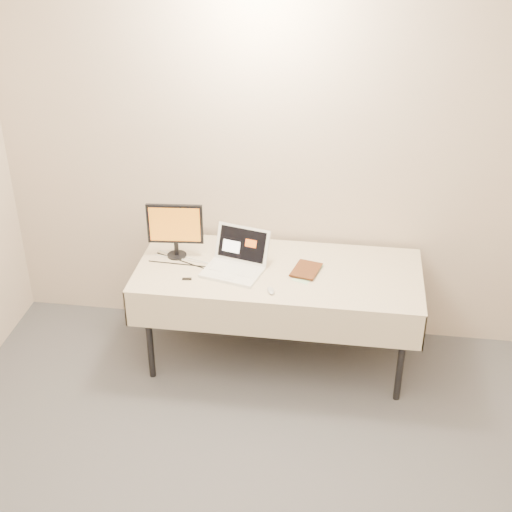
# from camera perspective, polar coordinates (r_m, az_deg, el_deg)

# --- Properties ---
(back_wall) EXTENTS (4.00, 0.10, 2.70)m
(back_wall) POSITION_cam_1_polar(r_m,az_deg,el_deg) (4.79, 2.58, 7.99)
(back_wall) COLOR beige
(back_wall) RESTS_ON ground
(table) EXTENTS (1.86, 0.81, 0.74)m
(table) POSITION_cam_1_polar(r_m,az_deg,el_deg) (4.69, 1.82, -1.75)
(table) COLOR black
(table) RESTS_ON ground
(laptop) EXTENTS (0.44, 0.43, 0.24)m
(laptop) POSITION_cam_1_polar(r_m,az_deg,el_deg) (4.64, -1.58, -0.37)
(laptop) COLOR white
(laptop) RESTS_ON table
(monitor) EXTENTS (0.37, 0.14, 0.38)m
(monitor) POSITION_cam_1_polar(r_m,az_deg,el_deg) (4.73, -6.49, 2.37)
(monitor) COLOR black
(monitor) RESTS_ON table
(book) EXTENTS (0.16, 0.06, 0.22)m
(book) POSITION_cam_1_polar(r_m,az_deg,el_deg) (4.61, 3.10, 0.12)
(book) COLOR brown
(book) RESTS_ON table
(alarm_clock) EXTENTS (0.14, 0.07, 0.05)m
(alarm_clock) POSITION_cam_1_polar(r_m,az_deg,el_deg) (4.87, -0.53, 0.79)
(alarm_clock) COLOR black
(alarm_clock) RESTS_ON table
(clicker) EXTENTS (0.07, 0.10, 0.02)m
(clicker) POSITION_cam_1_polar(r_m,az_deg,el_deg) (4.42, 1.20, -2.78)
(clicker) COLOR #BABABC
(clicker) RESTS_ON table
(paper_form) EXTENTS (0.20, 0.29, 0.00)m
(paper_form) POSITION_cam_1_polar(r_m,az_deg,el_deg) (4.63, 4.21, -1.34)
(paper_form) COLOR #ACD8AD
(paper_form) RESTS_ON table
(usb_dongle) EXTENTS (0.06, 0.03, 0.01)m
(usb_dongle) POSITION_cam_1_polar(r_m,az_deg,el_deg) (4.57, -5.55, -1.84)
(usb_dongle) COLOR black
(usb_dongle) RESTS_ON table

